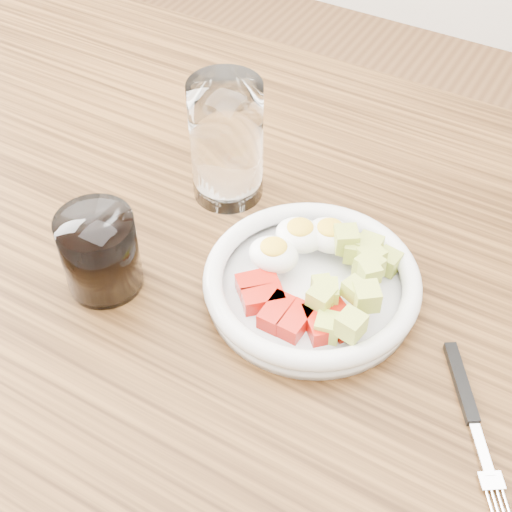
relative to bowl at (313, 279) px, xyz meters
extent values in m
cube|color=brown|center=(-0.70, 0.33, -0.43)|extent=(0.07, 0.07, 0.73)
cube|color=brown|center=(-0.05, -0.02, -0.04)|extent=(1.50, 0.90, 0.04)
cylinder|color=white|center=(0.00, 0.00, -0.01)|extent=(0.22, 0.22, 0.01)
torus|color=white|center=(0.00, 0.00, 0.00)|extent=(0.23, 0.23, 0.02)
cube|color=red|center=(-0.05, -0.04, 0.00)|extent=(0.04, 0.05, 0.02)
cube|color=red|center=(-0.03, -0.05, 0.00)|extent=(0.05, 0.05, 0.02)
cube|color=red|center=(-0.01, -0.06, 0.00)|extent=(0.02, 0.04, 0.02)
cube|color=red|center=(0.01, -0.06, 0.00)|extent=(0.02, 0.04, 0.02)
cube|color=red|center=(0.03, -0.05, 0.00)|extent=(0.05, 0.05, 0.02)
cube|color=red|center=(0.05, -0.04, 0.00)|extent=(0.05, 0.04, 0.02)
ellipsoid|color=white|center=(-0.04, 0.04, 0.01)|extent=(0.05, 0.05, 0.03)
ellipsoid|color=yellow|center=(-0.04, 0.04, 0.02)|extent=(0.03, 0.03, 0.01)
ellipsoid|color=white|center=(-0.01, 0.05, 0.01)|extent=(0.05, 0.05, 0.03)
ellipsoid|color=yellow|center=(-0.01, 0.05, 0.02)|extent=(0.03, 0.03, 0.01)
ellipsoid|color=white|center=(-0.05, 0.00, 0.01)|extent=(0.05, 0.05, 0.03)
ellipsoid|color=yellow|center=(-0.05, 0.00, 0.02)|extent=(0.03, 0.03, 0.01)
cube|color=#C9D050|center=(0.01, 0.05, 0.02)|extent=(0.03, 0.03, 0.02)
cube|color=#C9D050|center=(0.05, 0.03, 0.00)|extent=(0.03, 0.03, 0.02)
cube|color=#C9D050|center=(0.06, 0.06, 0.00)|extent=(0.02, 0.02, 0.02)
cube|color=#C9D050|center=(0.03, 0.04, 0.02)|extent=(0.03, 0.03, 0.02)
cube|color=#C9D050|center=(0.04, 0.05, 0.02)|extent=(0.03, 0.03, 0.02)
cube|color=#C9D050|center=(0.04, -0.05, 0.00)|extent=(0.03, 0.03, 0.02)
cube|color=#C9D050|center=(0.03, -0.02, 0.01)|extent=(0.02, 0.02, 0.02)
cube|color=#C9D050|center=(0.01, -0.01, 0.01)|extent=(0.03, 0.03, 0.02)
cube|color=#C9D050|center=(0.06, -0.02, 0.03)|extent=(0.03, 0.03, 0.02)
cube|color=#C9D050|center=(0.06, -0.05, 0.02)|extent=(0.03, 0.03, 0.02)
cube|color=#C9D050|center=(0.05, 0.03, 0.02)|extent=(0.03, 0.03, 0.02)
cube|color=#C9D050|center=(0.05, 0.05, 0.00)|extent=(0.02, 0.02, 0.02)
cube|color=#C9D050|center=(0.04, 0.04, 0.02)|extent=(0.03, 0.03, 0.02)
cube|color=#C9D050|center=(0.05, 0.02, 0.02)|extent=(0.03, 0.03, 0.02)
cube|color=#C9D050|center=(0.02, -0.03, 0.02)|extent=(0.03, 0.03, 0.02)
cube|color=#C9D050|center=(0.05, -0.01, 0.02)|extent=(0.02, 0.02, 0.02)
cube|color=#C9D050|center=(0.02, 0.05, 0.01)|extent=(0.02, 0.02, 0.02)
cube|color=#C9D050|center=(0.02, -0.02, 0.01)|extent=(0.03, 0.03, 0.02)
cube|color=black|center=(0.17, -0.03, -0.02)|extent=(0.06, 0.08, 0.01)
cube|color=silver|center=(0.21, -0.09, -0.02)|extent=(0.04, 0.05, 0.00)
cube|color=silver|center=(0.23, -0.12, -0.02)|extent=(0.03, 0.03, 0.00)
cylinder|color=silver|center=(0.24, -0.14, -0.02)|extent=(0.02, 0.03, 0.00)
cylinder|color=silver|center=(0.24, -0.14, -0.02)|extent=(0.02, 0.03, 0.00)
cylinder|color=silver|center=(0.24, -0.13, -0.02)|extent=(0.02, 0.03, 0.00)
cylinder|color=silver|center=(0.25, -0.13, -0.02)|extent=(0.02, 0.03, 0.00)
cylinder|color=white|center=(-0.16, 0.09, 0.05)|extent=(0.08, 0.08, 0.15)
cylinder|color=white|center=(-0.20, -0.10, 0.02)|extent=(0.08, 0.08, 0.09)
cylinder|color=black|center=(-0.20, -0.10, 0.02)|extent=(0.07, 0.07, 0.08)
camera|label=1|loc=(0.19, -0.45, 0.55)|focal=50.00mm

